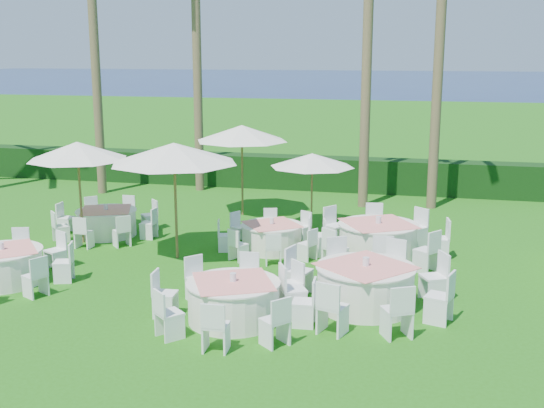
{
  "coord_description": "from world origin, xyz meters",
  "views": [
    {
      "loc": [
        4.85,
        -12.62,
        5.01
      ],
      "look_at": [
        1.09,
        3.49,
        1.3
      ],
      "focal_mm": 45.0,
      "sensor_mm": 36.0,
      "label": 1
    }
  ],
  "objects": [
    {
      "name": "ground",
      "position": [
        0.0,
        0.0,
        0.0
      ],
      "size": [
        120.0,
        120.0,
        0.0
      ],
      "primitive_type": "plane",
      "color": "#206110",
      "rests_on": "ground"
    },
    {
      "name": "hedge",
      "position": [
        0.0,
        12.0,
        0.6
      ],
      "size": [
        34.0,
        1.0,
        1.2
      ],
      "primitive_type": "cube",
      "color": "black",
      "rests_on": "ground"
    },
    {
      "name": "ocean",
      "position": [
        0.0,
        102.0,
        0.0
      ],
      "size": [
        260.0,
        260.0,
        0.0
      ],
      "primitive_type": "plane",
      "color": "#071147",
      "rests_on": "ground"
    },
    {
      "name": "banquet_table_a",
      "position": [
        -4.2,
        0.01,
        0.4
      ],
      "size": [
        3.0,
        3.0,
        0.92
      ],
      "color": "white",
      "rests_on": "ground"
    },
    {
      "name": "banquet_table_b",
      "position": [
        1.37,
        -0.93,
        0.41
      ],
      "size": [
        3.13,
        3.13,
        0.95
      ],
      "color": "white",
      "rests_on": "ground"
    },
    {
      "name": "banquet_table_c",
      "position": [
        3.74,
        0.34,
        0.46
      ],
      "size": [
        3.44,
        3.44,
        1.04
      ],
      "color": "white",
      "rests_on": "ground"
    },
    {
      "name": "banquet_table_d",
      "position": [
        -3.8,
        4.2,
        0.39
      ],
      "size": [
        2.91,
        2.91,
        0.89
      ],
      "color": "white",
      "rests_on": "ground"
    },
    {
      "name": "banquet_table_e",
      "position": [
        1.01,
        3.81,
        0.37
      ],
      "size": [
        2.76,
        2.76,
        0.85
      ],
      "color": "white",
      "rests_on": "ground"
    },
    {
      "name": "banquet_table_f",
      "position": [
        3.71,
        3.85,
        0.46
      ],
      "size": [
        3.48,
        3.48,
        1.04
      ],
      "color": "white",
      "rests_on": "ground"
    },
    {
      "name": "umbrella_a",
      "position": [
        -4.1,
        3.4,
        2.48
      ],
      "size": [
        2.63,
        2.63,
        2.72
      ],
      "color": "brown",
      "rests_on": "ground"
    },
    {
      "name": "umbrella_b",
      "position": [
        -1.13,
        2.63,
        2.63
      ],
      "size": [
        3.13,
        3.13,
        2.88
      ],
      "color": "brown",
      "rests_on": "ground"
    },
    {
      "name": "umbrella_c",
      "position": [
        -0.77,
        7.41,
        2.57
      ],
      "size": [
        2.85,
        2.85,
        2.82
      ],
      "color": "brown",
      "rests_on": "ground"
    },
    {
      "name": "umbrella_d",
      "position": [
        1.64,
        6.11,
        2.02
      ],
      "size": [
        2.41,
        2.41,
        2.21
      ],
      "color": "brown",
      "rests_on": "ground"
    },
    {
      "name": "palm_a",
      "position": [
        -6.65,
        9.56,
        6.33
      ],
      "size": [
        4.23,
        4.38,
        11.68
      ],
      "color": "brown",
      "rests_on": "ground"
    },
    {
      "name": "palm_b",
      "position": [
        -3.37,
        10.87,
        5.6
      ],
      "size": [
        4.4,
        4.14,
        10.26
      ],
      "color": "brown",
      "rests_on": "ground"
    },
    {
      "name": "palm_c",
      "position": [
        2.78,
        9.49,
        5.64
      ],
      "size": [
        4.41,
        4.07,
        10.33
      ],
      "color": "brown",
      "rests_on": "ground"
    },
    {
      "name": "palm_d",
      "position": [
        4.99,
        9.8,
        4.87
      ],
      "size": [
        4.31,
        4.33,
        8.82
      ],
      "color": "brown",
      "rests_on": "ground"
    }
  ]
}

